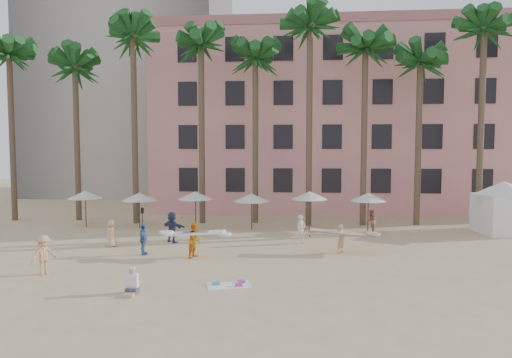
{
  "coord_description": "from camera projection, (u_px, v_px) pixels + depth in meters",
  "views": [
    {
      "loc": [
        1.97,
        -18.89,
        5.75
      ],
      "look_at": [
        -0.15,
        6.0,
        4.0
      ],
      "focal_mm": 32.0,
      "sensor_mm": 36.0,
      "label": 1
    }
  ],
  "objects": [
    {
      "name": "ground",
      "position": [
        247.0,
        283.0,
        19.34
      ],
      "size": [
        120.0,
        120.0,
        0.0
      ],
      "primitive_type": "plane",
      "color": "#D1B789",
      "rests_on": "ground"
    },
    {
      "name": "pink_hotel",
      "position": [
        347.0,
        124.0,
        44.03
      ],
      "size": [
        35.0,
        14.0,
        16.0
      ],
      "primitive_type": "cube",
      "color": "#E19589",
      "rests_on": "ground"
    },
    {
      "name": "palm_row",
      "position": [
        275.0,
        48.0,
        33.3
      ],
      "size": [
        44.4,
        5.4,
        16.3
      ],
      "color": "brown",
      "rests_on": "ground"
    },
    {
      "name": "umbrella_row",
      "position": [
        223.0,
        196.0,
        31.86
      ],
      "size": [
        22.5,
        2.7,
        2.73
      ],
      "color": "#332B23",
      "rests_on": "ground"
    },
    {
      "name": "cabana",
      "position": [
        503.0,
        203.0,
        30.33
      ],
      "size": [
        5.01,
        5.01,
        3.5
      ],
      "color": "white",
      "rests_on": "ground"
    },
    {
      "name": "beach_towel",
      "position": [
        230.0,
        285.0,
        18.97
      ],
      "size": [
        2.01,
        1.46,
        0.14
      ],
      "color": "white",
      "rests_on": "ground"
    },
    {
      "name": "carrier_yellow",
      "position": [
        341.0,
        236.0,
        24.67
      ],
      "size": [
        3.4,
        0.82,
        1.58
      ],
      "color": "tan",
      "rests_on": "ground"
    },
    {
      "name": "carrier_white",
      "position": [
        195.0,
        239.0,
        23.75
      ],
      "size": [
        3.12,
        1.06,
        1.83
      ],
      "color": "orange",
      "rests_on": "ground"
    },
    {
      "name": "beachgoers",
      "position": [
        179.0,
        234.0,
        25.57
      ],
      "size": [
        17.27,
        12.33,
        1.85
      ],
      "color": "tan",
      "rests_on": "ground"
    },
    {
      "name": "paddle",
      "position": [
        142.0,
        221.0,
        26.7
      ],
      "size": [
        0.18,
        0.04,
        2.23
      ],
      "color": "black",
      "rests_on": "ground"
    },
    {
      "name": "seated_man",
      "position": [
        132.0,
        285.0,
        17.87
      ],
      "size": [
        0.45,
        0.79,
        1.02
      ],
      "color": "#3F3F4C",
      "rests_on": "ground"
    }
  ]
}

